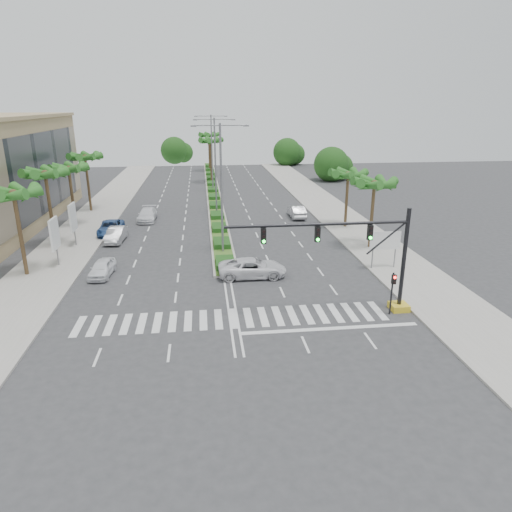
{
  "coord_description": "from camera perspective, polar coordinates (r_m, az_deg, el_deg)",
  "views": [
    {
      "loc": [
        -1.76,
        -27.49,
        13.6
      ],
      "look_at": [
        1.99,
        3.96,
        3.0
      ],
      "focal_mm": 32.0,
      "sensor_mm": 36.0,
      "label": 1
    }
  ],
  "objects": [
    {
      "name": "ground",
      "position": [
        30.72,
        -2.83,
        -7.79
      ],
      "size": [
        160.0,
        160.0,
        0.0
      ],
      "primitive_type": "plane",
      "color": "#333335",
      "rests_on": "ground"
    },
    {
      "name": "footpath_right",
      "position": [
        52.21,
        12.43,
        3.05
      ],
      "size": [
        6.0,
        120.0,
        0.15
      ],
      "primitive_type": "cube",
      "color": "gray",
      "rests_on": "ground"
    },
    {
      "name": "footpath_left",
      "position": [
        51.18,
        -21.76,
        1.84
      ],
      "size": [
        6.0,
        120.0,
        0.15
      ],
      "primitive_type": "cube",
      "color": "gray",
      "rests_on": "ground"
    },
    {
      "name": "median",
      "position": [
        73.76,
        -5.36,
        7.88
      ],
      "size": [
        2.2,
        75.0,
        0.2
      ],
      "primitive_type": "cube",
      "color": "gray",
      "rests_on": "ground"
    },
    {
      "name": "median_grass",
      "position": [
        73.73,
        -5.36,
        7.98
      ],
      "size": [
        1.8,
        75.0,
        0.04
      ],
      "primitive_type": "cube",
      "color": "#395B1F",
      "rests_on": "median"
    },
    {
      "name": "signal_gantry",
      "position": [
        31.31,
        14.24,
        -0.99
      ],
      "size": [
        12.6,
        1.2,
        7.2
      ],
      "color": "gold",
      "rests_on": "ground"
    },
    {
      "name": "pedestrian_signal",
      "position": [
        31.71,
        16.72,
        -3.7
      ],
      "size": [
        0.28,
        0.36,
        3.0
      ],
      "color": "black",
      "rests_on": "ground"
    },
    {
      "name": "direction_sign",
      "position": [
        40.2,
        15.82,
        1.69
      ],
      "size": [
        2.7,
        0.11,
        3.4
      ],
      "color": "slate",
      "rests_on": "ground"
    },
    {
      "name": "billboard_near",
      "position": [
        42.84,
        -23.88,
        2.52
      ],
      "size": [
        0.18,
        2.1,
        4.35
      ],
      "color": "slate",
      "rests_on": "ground"
    },
    {
      "name": "billboard_far",
      "position": [
        48.42,
        -21.93,
        4.47
      ],
      "size": [
        0.18,
        2.1,
        4.35
      ],
      "color": "slate",
      "rests_on": "ground"
    },
    {
      "name": "palm_left_near",
      "position": [
        40.87,
        -28.02,
        6.62
      ],
      "size": [
        4.57,
        4.68,
        7.55
      ],
      "color": "brown",
      "rests_on": "ground"
    },
    {
      "name": "palm_left_mid",
      "position": [
        48.26,
        -24.83,
        9.06
      ],
      "size": [
        4.57,
        4.68,
        7.95
      ],
      "color": "brown",
      "rests_on": "ground"
    },
    {
      "name": "palm_left_far",
      "position": [
        55.94,
        -22.36,
        9.85
      ],
      "size": [
        4.57,
        4.68,
        7.35
      ],
      "color": "brown",
      "rests_on": "ground"
    },
    {
      "name": "palm_left_end",
      "position": [
        63.59,
        -20.57,
        11.3
      ],
      "size": [
        4.57,
        4.68,
        7.75
      ],
      "color": "brown",
      "rests_on": "ground"
    },
    {
      "name": "palm_right_near",
      "position": [
        45.17,
        14.57,
        8.5
      ],
      "size": [
        4.57,
        4.68,
        7.05
      ],
      "color": "brown",
      "rests_on": "ground"
    },
    {
      "name": "palm_right_far",
      "position": [
        52.65,
        11.44,
        9.76
      ],
      "size": [
        4.57,
        4.68,
        6.75
      ],
      "color": "brown",
      "rests_on": "ground"
    },
    {
      "name": "palm_median_a",
      "position": [
        82.76,
        -5.72,
        13.97
      ],
      "size": [
        4.57,
        4.68,
        8.05
      ],
      "color": "brown",
      "rests_on": "ground"
    },
    {
      "name": "palm_median_b",
      "position": [
        97.72,
        -5.94,
        14.65
      ],
      "size": [
        4.57,
        4.68,
        8.05
      ],
      "color": "brown",
      "rests_on": "ground"
    },
    {
      "name": "streetlight_near",
      "position": [
        42.08,
        -4.36,
        9.17
      ],
      "size": [
        5.1,
        0.25,
        12.0
      ],
      "color": "slate",
      "rests_on": "ground"
    },
    {
      "name": "streetlight_mid",
      "position": [
        57.92,
        -5.11,
        11.7
      ],
      "size": [
        5.1,
        0.25,
        12.0
      ],
      "color": "slate",
      "rests_on": "ground"
    },
    {
      "name": "streetlight_far",
      "position": [
        73.82,
        -5.54,
        13.15
      ],
      "size": [
        5.1,
        0.25,
        12.0
      ],
      "color": "slate",
      "rests_on": "ground"
    },
    {
      "name": "car_parked_a",
      "position": [
        39.8,
        -18.69,
        -1.45
      ],
      "size": [
        1.95,
        4.11,
        1.36
      ],
      "primitive_type": "imported",
      "rotation": [
        0.0,
        0.0,
        -0.09
      ],
      "color": "white",
      "rests_on": "ground"
    },
    {
      "name": "car_parked_b",
      "position": [
        49.36,
        -17.07,
        2.58
      ],
      "size": [
        1.93,
        4.62,
        1.49
      ],
      "primitive_type": "imported",
      "rotation": [
        0.0,
        0.0,
        -0.08
      ],
      "color": "#ACACB1",
      "rests_on": "ground"
    },
    {
      "name": "car_parked_c",
      "position": [
        52.26,
        -17.68,
        3.38
      ],
      "size": [
        2.68,
        5.44,
        1.49
      ],
      "primitive_type": "imported",
      "rotation": [
        0.0,
        0.0,
        0.04
      ],
      "color": "#2E528E",
      "rests_on": "ground"
    },
    {
      "name": "car_parked_d",
      "position": [
        57.39,
        -13.43,
        5.05
      ],
      "size": [
        2.16,
        5.13,
        1.48
      ],
      "primitive_type": "imported",
      "rotation": [
        0.0,
        0.0,
        -0.02
      ],
      "color": "white",
      "rests_on": "ground"
    },
    {
      "name": "car_crossing",
      "position": [
        37.49,
        -0.45,
        -1.49
      ],
      "size": [
        5.64,
        2.69,
        1.55
      ],
      "primitive_type": "imported",
      "rotation": [
        0.0,
        0.0,
        1.55
      ],
      "color": "white",
      "rests_on": "ground"
    },
    {
      "name": "car_right",
      "position": [
        57.61,
        5.1,
        5.56
      ],
      "size": [
        1.64,
        4.66,
        1.53
      ],
      "primitive_type": "imported",
      "rotation": [
        0.0,
        0.0,
        3.14
      ],
      "color": "#B3B2B7",
      "rests_on": "ground"
    }
  ]
}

